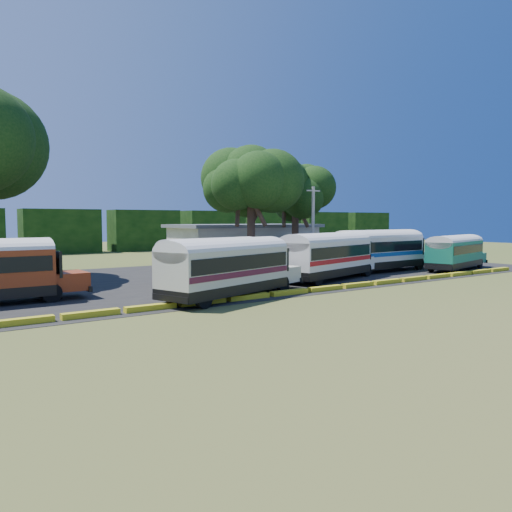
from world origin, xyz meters
TOP-DOWN VIEW (x-y plane):
  - ground at (0.00, 0.00)m, footprint 160.00×160.00m
  - asphalt_strip at (1.00, 12.00)m, footprint 64.00×24.00m
  - curb at (-0.00, 1.00)m, footprint 53.70×0.45m
  - terminal_building at (18.00, 30.00)m, footprint 19.00×9.00m
  - treeline_backdrop at (0.00, 48.00)m, footprint 130.00×4.00m
  - bus_cream_west at (-2.26, 1.95)m, footprint 10.99×5.70m
  - bus_cream_east at (0.72, 8.73)m, footprint 10.25×4.53m
  - bus_white_red at (8.68, 5.09)m, footprint 11.25×5.47m
  - bus_white_blue at (16.62, 6.87)m, footprint 11.37×3.36m
  - bus_teal at (23.15, 3.75)m, footprint 9.99×4.59m
  - tree_center at (10.71, 18.24)m, footprint 8.08×8.08m
  - tree_east at (19.84, 22.36)m, footprint 6.86×6.86m
  - utility_pole at (14.25, 13.07)m, footprint 1.60×0.30m

SIDE VIEW (x-z plane):
  - ground at x=0.00m, z-range 0.00..0.00m
  - asphalt_strip at x=1.00m, z-range 0.00..0.02m
  - curb at x=0.00m, z-range 0.00..0.30m
  - bus_teal at x=23.15m, z-range 0.23..3.43m
  - bus_cream_east at x=0.72m, z-range 0.21..3.49m
  - bus_cream_west at x=-2.26m, z-range 0.23..3.75m
  - bus_white_red at x=8.68m, z-range 0.24..3.83m
  - terminal_building at x=18.00m, z-range 0.03..4.03m
  - bus_white_blue at x=16.62m, z-range 0.24..3.93m
  - treeline_backdrop at x=0.00m, z-range 0.00..6.00m
  - utility_pole at x=14.25m, z-range 0.11..7.80m
  - tree_east at x=19.84m, z-range 2.88..13.90m
  - tree_center at x=10.71m, z-range 2.91..14.81m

